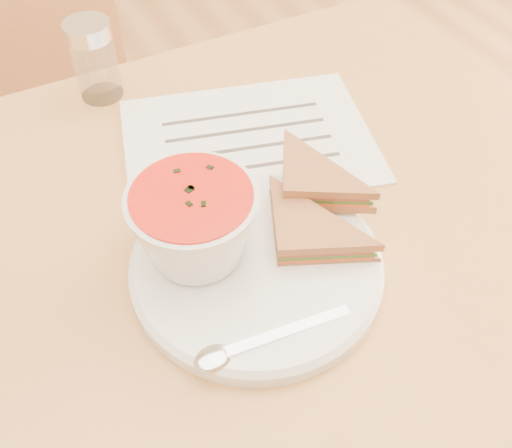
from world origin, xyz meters
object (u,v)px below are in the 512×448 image
dining_table (221,375)px  soup_bowl (195,227)px  plate (256,266)px  chair_far (107,142)px  condiment_shaker (95,60)px

dining_table → soup_bowl: soup_bowl is taller
plate → soup_bowl: (-0.05, 0.04, 0.05)m
chair_far → plate: chair_far is taller
chair_far → soup_bowl: size_ratio=6.52×
chair_far → soup_bowl: 0.75m
condiment_shaker → plate: bearing=-82.4°
dining_table → chair_far: 0.59m
dining_table → plate: bearing=-77.3°
chair_far → condiment_shaker: (-0.03, -0.30, 0.39)m
soup_bowl → condiment_shaker: 0.34m
soup_bowl → condiment_shaker: (-0.00, 0.34, -0.01)m
condiment_shaker → soup_bowl: bearing=-89.9°
dining_table → plate: 0.39m
plate → condiment_shaker: condiment_shaker is taller
plate → condiment_shaker: size_ratio=2.40×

